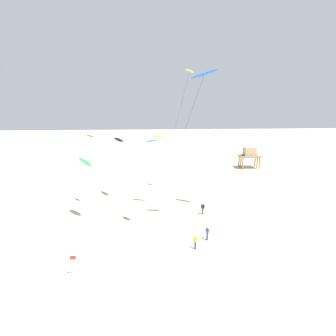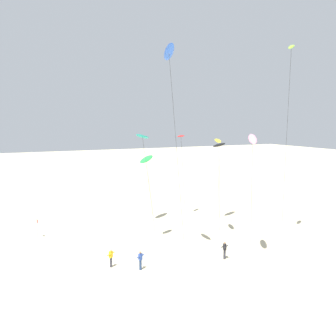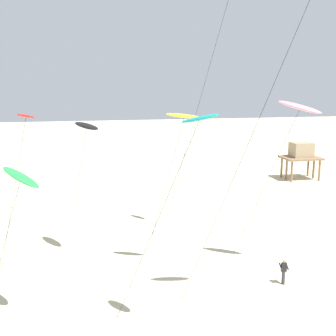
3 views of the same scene
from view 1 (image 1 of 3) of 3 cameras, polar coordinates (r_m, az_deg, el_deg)
name	(u,v)px [view 1 (image 1 of 3)]	position (r m, az deg, el deg)	size (l,w,h in m)	color
ground_plane	(183,258)	(33.83, 2.72, -15.98)	(260.00, 260.00, 0.00)	beige
kite_green	(85,162)	(41.80, -14.78, 1.02)	(3.83, 3.49, 8.64)	green
kite_pink	(212,134)	(44.52, 8.04, 6.16)	(4.80, 3.79, 11.85)	pink
kite_teal	(151,142)	(36.60, -3.07, 4.77)	(4.71, 4.15, 11.69)	teal
kite_red	(90,138)	(46.17, -13.99, 5.39)	(3.26, 2.91, 11.02)	red
kite_lime	(189,74)	(50.29, 3.77, 16.60)	(5.38, 4.60, 20.55)	#8CD833
kite_yellow	(159,137)	(44.79, -1.62, 5.58)	(3.63, 2.69, 10.98)	yellow
kite_black	(119,140)	(49.18, -8.96, 5.06)	(2.78, 2.96, 10.12)	black
kite_blue	(204,76)	(36.93, 6.50, 16.26)	(7.28, 5.38, 19.45)	blue
kite_flyer_nearest	(203,208)	(44.90, 6.34, -7.31)	(0.57, 0.54, 1.67)	#33333D
kite_flyer_middle	(195,242)	(35.19, 5.00, -13.18)	(0.71, 0.72, 1.67)	#33333D
kite_flyer_furthest	(207,233)	(37.35, 7.16, -11.63)	(0.69, 0.70, 1.67)	navy
stilt_house	(250,154)	(74.99, 14.59, 2.56)	(4.85, 3.69, 4.88)	#846647
marker_flag	(72,262)	(31.35, -17.07, -15.96)	(0.56, 0.05, 2.10)	gray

